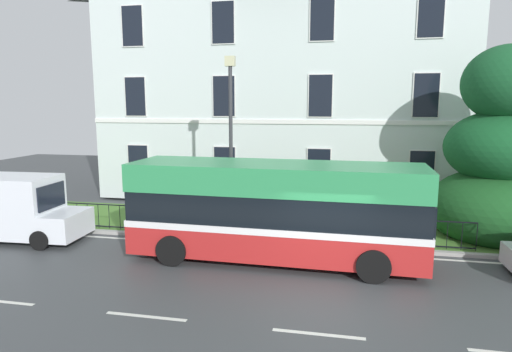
# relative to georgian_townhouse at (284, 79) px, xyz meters

# --- Properties ---
(ground_plane) EXTENTS (60.00, 56.00, 0.18)m
(ground_plane) POSITION_rel_georgian_townhouse_xyz_m (2.99, -13.04, -6.34)
(ground_plane) COLOR #3E4144
(georgian_townhouse) EXTENTS (18.48, 8.50, 12.36)m
(georgian_townhouse) POSITION_rel_georgian_townhouse_xyz_m (0.00, 0.00, 0.00)
(georgian_townhouse) COLOR silver
(georgian_townhouse) RESTS_ON ground_plane
(iron_verge_railing) EXTENTS (15.58, 0.04, 0.97)m
(iron_verge_railing) POSITION_rel_georgian_townhouse_xyz_m (-0.00, -9.42, -5.70)
(iron_verge_railing) COLOR black
(iron_verge_railing) RESTS_ON ground_plane
(evergreen_tree) EXTENTS (5.02, 5.02, 7.42)m
(evergreen_tree) POSITION_rel_georgian_townhouse_xyz_m (9.04, -7.21, -3.74)
(evergreen_tree) COLOR #423328
(evergreen_tree) RESTS_ON ground_plane
(single_decker_bus) EXTENTS (9.19, 2.81, 3.10)m
(single_decker_bus) POSITION_rel_georgian_townhouse_xyz_m (1.35, -11.25, -4.69)
(single_decker_bus) COLOR #B42323
(single_decker_bus) RESTS_ON ground_plane
(white_panel_van) EXTENTS (5.52, 2.25, 2.37)m
(white_panel_van) POSITION_rel_georgian_townhouse_xyz_m (-8.71, -11.08, -5.11)
(white_panel_van) COLOR white
(white_panel_van) RESTS_ON ground_plane
(street_lamp_post) EXTENTS (0.36, 0.24, 6.53)m
(street_lamp_post) POSITION_rel_georgian_townhouse_xyz_m (-0.77, -8.64, -2.45)
(street_lamp_post) COLOR #333338
(street_lamp_post) RESTS_ON ground_plane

